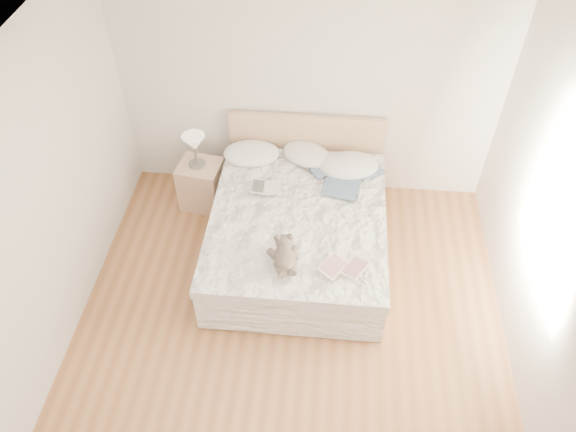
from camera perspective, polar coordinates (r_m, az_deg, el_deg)
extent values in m
cube|color=brown|center=(5.28, -0.03, -12.99)|extent=(4.00, 4.50, 0.00)
cube|color=silver|center=(3.30, -0.05, 12.45)|extent=(4.00, 4.50, 0.00)
cube|color=beige|center=(5.92, 2.06, 13.26)|extent=(4.00, 0.02, 2.70)
cube|color=beige|center=(4.75, -24.82, -1.26)|extent=(0.02, 4.50, 2.70)
cube|color=beige|center=(4.53, 26.14, -4.69)|extent=(0.02, 4.50, 2.70)
cube|color=white|center=(4.65, 25.56, -1.07)|extent=(0.02, 1.30, 1.10)
cube|color=tan|center=(5.88, 1.02, -2.93)|extent=(1.68, 2.08, 0.20)
cube|color=white|center=(5.70, 1.05, -1.26)|extent=(1.60, 2.00, 0.30)
cube|color=white|center=(5.53, 1.03, -0.28)|extent=(1.72, 2.05, 0.10)
cube|color=tan|center=(6.36, 1.82, 6.47)|extent=(1.70, 0.06, 1.00)
cube|color=tan|center=(6.35, -8.74, 3.19)|extent=(0.50, 0.46, 0.56)
cylinder|color=#524D48|center=(6.17, -9.21, 5.25)|extent=(0.18, 0.18, 0.02)
cylinder|color=#3E3733|center=(6.09, -9.35, 6.21)|extent=(0.03, 0.03, 0.24)
cone|color=white|center=(5.99, -9.53, 7.36)|extent=(0.32, 0.32, 0.18)
ellipsoid|color=white|center=(6.14, -3.72, 6.37)|extent=(0.66, 0.50, 0.18)
ellipsoid|color=silver|center=(6.11, 1.92, 6.29)|extent=(0.68, 0.62, 0.17)
ellipsoid|color=white|center=(6.00, 6.19, 5.10)|extent=(0.70, 0.54, 0.19)
cube|color=silver|center=(5.72, -2.26, 2.89)|extent=(0.31, 0.22, 0.02)
cube|color=beige|center=(5.02, 5.72, -5.21)|extent=(0.47, 0.44, 0.03)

